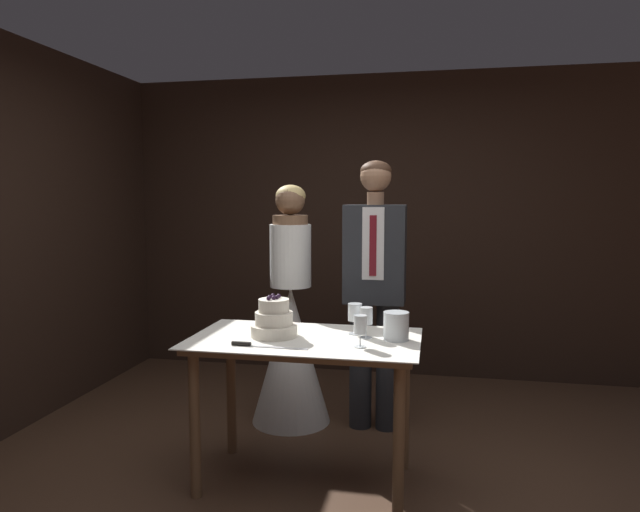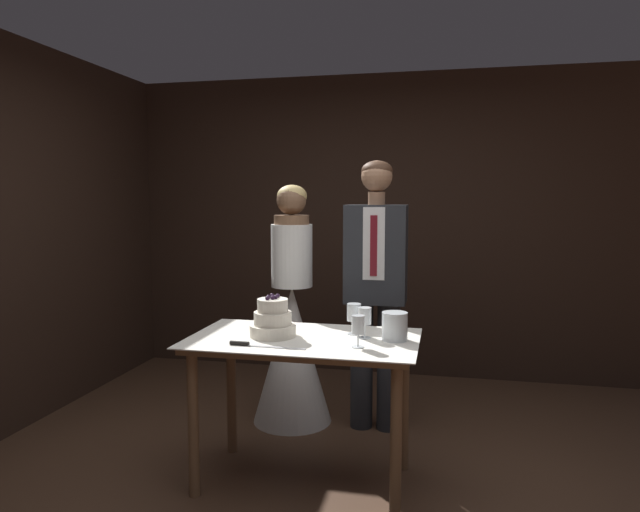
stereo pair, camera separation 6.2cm
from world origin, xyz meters
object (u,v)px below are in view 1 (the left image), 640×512
(hurricane_candle, at_px, (396,327))
(groom, at_px, (375,282))
(wine_glass_near, at_px, (355,314))
(tiered_cake, at_px, (274,321))
(wine_glass_middle, at_px, (360,326))
(cake_knife, at_px, (254,345))
(wine_glass_far, at_px, (366,317))
(bride, at_px, (291,337))
(cake_table, at_px, (305,358))

(hurricane_candle, distance_m, groom, 0.80)
(wine_glass_near, bearing_deg, tiered_cake, -161.81)
(wine_glass_middle, distance_m, hurricane_candle, 0.25)
(cake_knife, bearing_deg, wine_glass_far, 29.81)
(hurricane_candle, bearing_deg, cake_knife, -158.16)
(cake_knife, height_order, wine_glass_far, wine_glass_far)
(wine_glass_far, relative_size, hurricane_candle, 1.12)
(bride, relative_size, groom, 0.91)
(wine_glass_far, height_order, hurricane_candle, wine_glass_far)
(tiered_cake, bearing_deg, wine_glass_middle, -15.15)
(wine_glass_far, bearing_deg, wine_glass_near, 132.41)
(hurricane_candle, bearing_deg, bride, 134.97)
(cake_knife, relative_size, wine_glass_far, 2.39)
(hurricane_candle, bearing_deg, tiered_cake, -175.40)
(bride, bearing_deg, wine_glass_middle, -57.72)
(tiered_cake, distance_m, hurricane_candle, 0.65)
(wine_glass_far, bearing_deg, cake_table, -169.30)
(wine_glass_near, distance_m, bride, 0.92)
(cake_table, height_order, cake_knife, cake_knife)
(bride, bearing_deg, tiered_cake, -81.93)
(tiered_cake, relative_size, bride, 0.15)
(tiered_cake, bearing_deg, wine_glass_near, 18.19)
(cake_table, xyz_separation_m, bride, (-0.29, 0.82, -0.09))
(cake_knife, xyz_separation_m, bride, (-0.08, 1.04, -0.21))
(cake_table, distance_m, wine_glass_middle, 0.40)
(wine_glass_near, height_order, bride, bride)
(wine_glass_middle, bearing_deg, bride, 122.28)
(wine_glass_near, height_order, hurricane_candle, wine_glass_near)
(groom, bearing_deg, hurricane_candle, -75.86)
(cake_knife, relative_size, hurricane_candle, 2.67)
(cake_knife, distance_m, wine_glass_middle, 0.54)
(cake_table, relative_size, hurricane_candle, 8.21)
(tiered_cake, bearing_deg, bride, 98.07)
(bride, bearing_deg, groom, -0.05)
(cake_table, distance_m, wine_glass_near, 0.36)
(hurricane_candle, relative_size, groom, 0.08)
(wine_glass_middle, bearing_deg, hurricane_candle, 47.83)
(wine_glass_middle, relative_size, groom, 0.09)
(cake_knife, relative_size, wine_glass_middle, 2.45)
(cake_knife, xyz_separation_m, groom, (0.49, 1.04, 0.18))
(hurricane_candle, bearing_deg, wine_glass_near, 159.49)
(cake_table, bearing_deg, tiered_cake, -179.57)
(wine_glass_middle, xyz_separation_m, bride, (-0.60, 0.95, -0.31))
(cake_table, relative_size, wine_glass_far, 7.35)
(wine_glass_middle, relative_size, hurricane_candle, 1.09)
(groom, bearing_deg, cake_knife, -115.43)
(tiered_cake, bearing_deg, cake_knife, -99.83)
(cake_table, xyz_separation_m, wine_glass_far, (0.32, 0.06, 0.22))
(wine_glass_far, xyz_separation_m, bride, (-0.61, 0.76, -0.32))
(wine_glass_near, relative_size, wine_glass_middle, 1.05)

